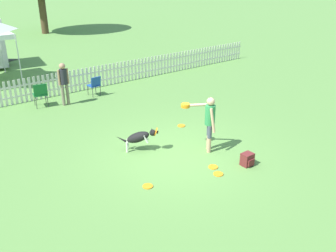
% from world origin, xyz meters
% --- Properties ---
extents(ground_plane, '(240.00, 240.00, 0.00)m').
position_xyz_m(ground_plane, '(0.00, 0.00, 0.00)').
color(ground_plane, '#5B8C42').
extents(handler_person, '(0.71, 1.02, 1.59)m').
position_xyz_m(handler_person, '(0.83, -0.30, 1.00)').
color(handler_person, tan).
rests_on(handler_person, ground_plane).
extents(leaping_dog, '(1.04, 0.84, 0.70)m').
position_xyz_m(leaping_dog, '(-0.68, 0.82, 0.42)').
color(leaping_dog, black).
rests_on(leaping_dog, ground_plane).
extents(frisbee_near_handler, '(0.25, 0.25, 0.02)m').
position_xyz_m(frisbee_near_handler, '(0.31, -1.13, 0.01)').
color(frisbee_near_handler, orange).
rests_on(frisbee_near_handler, ground_plane).
extents(frisbee_near_dog, '(0.25, 0.25, 0.02)m').
position_xyz_m(frisbee_near_dog, '(1.34, 1.46, 0.01)').
color(frisbee_near_dog, orange).
rests_on(frisbee_near_dog, ground_plane).
extents(frisbee_midfield, '(0.25, 0.25, 0.02)m').
position_xyz_m(frisbee_midfield, '(0.17, -1.47, 0.01)').
color(frisbee_midfield, orange).
rests_on(frisbee_midfield, ground_plane).
extents(frisbee_far_scatter, '(0.25, 0.25, 0.02)m').
position_xyz_m(frisbee_far_scatter, '(-1.56, -0.86, 0.01)').
color(frisbee_far_scatter, orange).
rests_on(frisbee_far_scatter, ground_plane).
extents(backpack_on_grass, '(0.30, 0.29, 0.34)m').
position_xyz_m(backpack_on_grass, '(1.10, -1.58, 0.17)').
color(backpack_on_grass, maroon).
rests_on(backpack_on_grass, ground_plane).
extents(picket_fence, '(19.71, 0.04, 0.92)m').
position_xyz_m(picket_fence, '(-0.00, 6.82, 0.46)').
color(picket_fence, silver).
rests_on(picket_fence, ground_plane).
extents(folding_chair_blue_left, '(0.56, 0.57, 0.92)m').
position_xyz_m(folding_chair_blue_left, '(-1.66, 5.91, 0.55)').
color(folding_chair_blue_left, '#333338').
rests_on(folding_chair_blue_left, ground_plane).
extents(folding_chair_center, '(0.46, 0.48, 0.80)m').
position_xyz_m(folding_chair_center, '(0.50, 5.88, 0.48)').
color(folding_chair_center, '#333338').
rests_on(folding_chair_center, ground_plane).
extents(spectator_standing, '(0.42, 0.27, 1.59)m').
position_xyz_m(spectator_standing, '(-0.85, 5.61, 0.96)').
color(spectator_standing, '#7A705B').
rests_on(spectator_standing, ground_plane).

